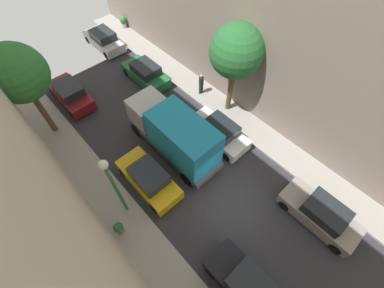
{
  "coord_description": "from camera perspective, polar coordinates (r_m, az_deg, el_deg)",
  "views": [
    {
      "loc": [
        -5.56,
        -2.85,
        13.91
      ],
      "look_at": [
        0.88,
        4.12,
        0.5
      ],
      "focal_mm": 24.07,
      "sensor_mm": 36.0,
      "label": 1
    }
  ],
  "objects": [
    {
      "name": "lamp_post",
      "position": [
        12.25,
        -17.3,
        -7.89
      ],
      "size": [
        0.44,
        0.44,
        4.99
      ],
      "color": "#26723F",
      "rests_on": "sidewalk_left"
    },
    {
      "name": "parked_car_right_4",
      "position": [
        25.68,
        -18.97,
        20.99
      ],
      "size": [
        1.78,
        4.2,
        1.57
      ],
      "color": "silver",
      "rests_on": "ground"
    },
    {
      "name": "delivery_truck",
      "position": [
        15.33,
        -3.9,
        2.26
      ],
      "size": [
        2.26,
        6.6,
        3.38
      ],
      "color": "#4C4C51",
      "rests_on": "ground"
    },
    {
      "name": "pedestrian",
      "position": [
        19.43,
        2.06,
        13.32
      ],
      "size": [
        0.4,
        0.36,
        1.72
      ],
      "color": "#2D334C",
      "rests_on": "sidewalk_right"
    },
    {
      "name": "parked_car_right_2",
      "position": [
        16.82,
        5.93,
        2.65
      ],
      "size": [
        1.78,
        4.2,
        1.57
      ],
      "color": "white",
      "rests_on": "ground"
    },
    {
      "name": "sidewalk_left",
      "position": [
        14.14,
        -6.84,
        -25.0
      ],
      "size": [
        2.0,
        44.0,
        0.15
      ],
      "primitive_type": "cube",
      "color": "gray",
      "rests_on": "ground"
    },
    {
      "name": "potted_plant_0",
      "position": [
        27.85,
        -14.96,
        24.79
      ],
      "size": [
        0.66,
        0.66,
        1.03
      ],
      "color": "#B2A899",
      "rests_on": "sidewalk_right"
    },
    {
      "name": "parked_car_left_3",
      "position": [
        15.1,
        -9.58,
        -7.54
      ],
      "size": [
        1.78,
        4.2,
        1.57
      ],
      "color": "gold",
      "rests_on": "ground"
    },
    {
      "name": "sidewalk_right",
      "position": [
        17.64,
        19.28,
        -1.42
      ],
      "size": [
        2.0,
        44.0,
        0.15
      ],
      "primitive_type": "cube",
      "color": "gray",
      "rests_on": "ground"
    },
    {
      "name": "street_tree_1",
      "position": [
        16.06,
        9.82,
        19.51
      ],
      "size": [
        3.25,
        3.25,
        6.35
      ],
      "color": "brown",
      "rests_on": "sidewalk_right"
    },
    {
      "name": "ground",
      "position": [
        15.25,
        8.29,
        -12.3
      ],
      "size": [
        32.0,
        32.0,
        0.0
      ],
      "primitive_type": "plane",
      "color": "#2D2D33"
    },
    {
      "name": "parked_car_right_3",
      "position": [
        21.12,
        -10.23,
        15.13
      ],
      "size": [
        1.78,
        4.2,
        1.57
      ],
      "color": "#1E6638",
      "rests_on": "ground"
    },
    {
      "name": "street_tree_0",
      "position": [
        17.04,
        -34.26,
        12.7
      ],
      "size": [
        3.27,
        3.27,
        6.38
      ],
      "color": "brown",
      "rests_on": "sidewalk_left"
    },
    {
      "name": "parked_car_left_2",
      "position": [
        13.52,
        12.57,
        -28.58
      ],
      "size": [
        1.78,
        4.2,
        1.57
      ],
      "color": "black",
      "rests_on": "ground"
    },
    {
      "name": "parked_car_right_1",
      "position": [
        15.6,
        26.56,
        -13.63
      ],
      "size": [
        1.78,
        4.2,
        1.57
      ],
      "color": "gray",
      "rests_on": "ground"
    },
    {
      "name": "parked_car_left_4",
      "position": [
        21.08,
        -25.35,
        10.03
      ],
      "size": [
        1.78,
        4.2,
        1.57
      ],
      "color": "maroon",
      "rests_on": "ground"
    },
    {
      "name": "potted_plant_1",
      "position": [
        14.38,
        -15.91,
        -17.47
      ],
      "size": [
        0.49,
        0.49,
        0.88
      ],
      "color": "brown",
      "rests_on": "sidewalk_left"
    }
  ]
}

